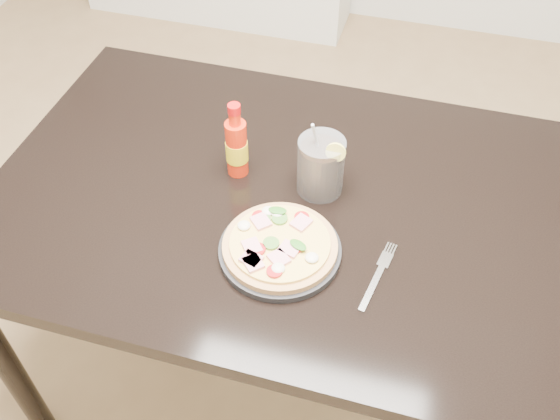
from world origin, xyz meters
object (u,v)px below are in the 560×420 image
(pizza, at_px, (279,244))
(hot_sauce_bottle, at_px, (237,147))
(plate, at_px, (280,251))
(fork, at_px, (379,274))
(dining_table, at_px, (294,222))
(cola_cup, at_px, (321,167))

(pizza, height_order, hot_sauce_bottle, hot_sauce_bottle)
(plate, distance_m, pizza, 0.02)
(fork, bearing_deg, hot_sauce_bottle, 160.19)
(plate, relative_size, hot_sauce_bottle, 1.32)
(plate, bearing_deg, dining_table, 94.54)
(pizza, bearing_deg, plate, -9.98)
(dining_table, bearing_deg, cola_cup, 43.18)
(pizza, distance_m, cola_cup, 0.22)
(cola_cup, bearing_deg, pizza, -99.69)
(pizza, xyz_separation_m, hot_sauce_bottle, (-0.16, 0.21, 0.05))
(hot_sauce_bottle, bearing_deg, dining_table, -17.01)
(dining_table, relative_size, pizza, 5.86)
(plate, relative_size, pizza, 1.07)
(dining_table, bearing_deg, plate, -85.46)
(plate, bearing_deg, cola_cup, 80.84)
(plate, height_order, hot_sauce_bottle, hot_sauce_bottle)
(hot_sauce_bottle, bearing_deg, plate, -52.46)
(dining_table, height_order, fork, fork)
(fork, bearing_deg, cola_cup, 139.46)
(dining_table, xyz_separation_m, pizza, (0.01, -0.17, 0.11))
(dining_table, bearing_deg, fork, -36.96)
(plate, bearing_deg, fork, 0.10)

